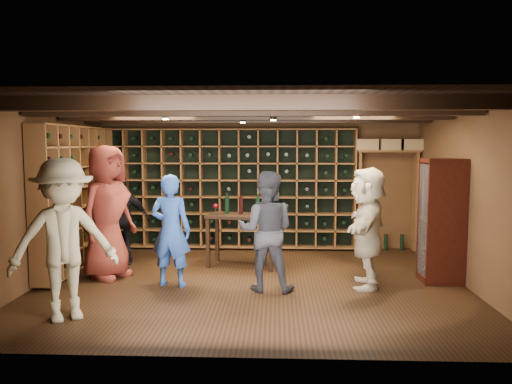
{
  "coord_description": "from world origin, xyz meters",
  "views": [
    {
      "loc": [
        0.35,
        -6.96,
        1.99
      ],
      "look_at": [
        0.06,
        0.2,
        1.29
      ],
      "focal_mm": 35.0,
      "sensor_mm": 36.0,
      "label": 1
    }
  ],
  "objects_px": {
    "guest_khaki": "(64,240)",
    "guest_woman_black": "(122,219)",
    "guest_red_floral": "(107,212)",
    "tasting_table": "(243,221)",
    "guest_beige": "(367,227)",
    "man_blue_shirt": "(171,230)",
    "man_grey_suit": "(266,231)",
    "display_cabinet": "(441,223)"
  },
  "relations": [
    {
      "from": "man_grey_suit",
      "to": "tasting_table",
      "type": "distance_m",
      "value": 1.35
    },
    {
      "from": "man_blue_shirt",
      "to": "guest_woman_black",
      "type": "xyz_separation_m",
      "value": [
        -1.06,
        1.18,
        -0.03
      ]
    },
    {
      "from": "guest_khaki",
      "to": "tasting_table",
      "type": "distance_m",
      "value": 3.12
    },
    {
      "from": "guest_khaki",
      "to": "display_cabinet",
      "type": "bearing_deg",
      "value": -11.8
    },
    {
      "from": "guest_beige",
      "to": "guest_red_floral",
      "type": "bearing_deg",
      "value": -83.77
    },
    {
      "from": "guest_khaki",
      "to": "tasting_table",
      "type": "height_order",
      "value": "guest_khaki"
    },
    {
      "from": "guest_red_floral",
      "to": "tasting_table",
      "type": "distance_m",
      "value": 2.1
    },
    {
      "from": "display_cabinet",
      "to": "guest_red_floral",
      "type": "height_order",
      "value": "guest_red_floral"
    },
    {
      "from": "man_grey_suit",
      "to": "guest_woman_black",
      "type": "distance_m",
      "value": 2.74
    },
    {
      "from": "guest_beige",
      "to": "tasting_table",
      "type": "height_order",
      "value": "guest_beige"
    },
    {
      "from": "man_blue_shirt",
      "to": "tasting_table",
      "type": "bearing_deg",
      "value": -120.52
    },
    {
      "from": "man_grey_suit",
      "to": "tasting_table",
      "type": "xyz_separation_m",
      "value": [
        -0.41,
        1.28,
        -0.06
      ]
    },
    {
      "from": "man_blue_shirt",
      "to": "guest_red_floral",
      "type": "distance_m",
      "value": 1.11
    },
    {
      "from": "man_blue_shirt",
      "to": "man_grey_suit",
      "type": "xyz_separation_m",
      "value": [
        1.33,
        -0.15,
        0.03
      ]
    },
    {
      "from": "man_grey_suit",
      "to": "guest_khaki",
      "type": "xyz_separation_m",
      "value": [
        -2.25,
        -1.24,
        0.1
      ]
    },
    {
      "from": "display_cabinet",
      "to": "guest_beige",
      "type": "bearing_deg",
      "value": -165.88
    },
    {
      "from": "guest_red_floral",
      "to": "tasting_table",
      "type": "height_order",
      "value": "guest_red_floral"
    },
    {
      "from": "man_grey_suit",
      "to": "guest_red_floral",
      "type": "bearing_deg",
      "value": -6.49
    },
    {
      "from": "display_cabinet",
      "to": "man_grey_suit",
      "type": "bearing_deg",
      "value": -168.37
    },
    {
      "from": "guest_woman_black",
      "to": "guest_khaki",
      "type": "relative_size",
      "value": 0.82
    },
    {
      "from": "display_cabinet",
      "to": "man_blue_shirt",
      "type": "relative_size",
      "value": 1.11
    },
    {
      "from": "man_blue_shirt",
      "to": "guest_beige",
      "type": "height_order",
      "value": "guest_beige"
    },
    {
      "from": "display_cabinet",
      "to": "man_grey_suit",
      "type": "height_order",
      "value": "display_cabinet"
    },
    {
      "from": "man_grey_suit",
      "to": "guest_woman_black",
      "type": "xyz_separation_m",
      "value": [
        -2.4,
        1.33,
        -0.06
      ]
    },
    {
      "from": "man_blue_shirt",
      "to": "guest_woman_black",
      "type": "distance_m",
      "value": 1.59
    },
    {
      "from": "guest_khaki",
      "to": "guest_woman_black",
      "type": "bearing_deg",
      "value": 61.28
    },
    {
      "from": "display_cabinet",
      "to": "tasting_table",
      "type": "relative_size",
      "value": 1.44
    },
    {
      "from": "display_cabinet",
      "to": "guest_woman_black",
      "type": "relative_size",
      "value": 1.16
    },
    {
      "from": "display_cabinet",
      "to": "guest_woman_black",
      "type": "height_order",
      "value": "display_cabinet"
    },
    {
      "from": "display_cabinet",
      "to": "guest_woman_black",
      "type": "distance_m",
      "value": 4.96
    },
    {
      "from": "man_grey_suit",
      "to": "guest_woman_black",
      "type": "relative_size",
      "value": 1.08
    },
    {
      "from": "display_cabinet",
      "to": "guest_woman_black",
      "type": "xyz_separation_m",
      "value": [
        -4.89,
        0.82,
        -0.1
      ]
    },
    {
      "from": "man_blue_shirt",
      "to": "guest_red_floral",
      "type": "relative_size",
      "value": 0.8
    },
    {
      "from": "guest_woman_black",
      "to": "guest_beige",
      "type": "relative_size",
      "value": 0.9
    },
    {
      "from": "guest_red_floral",
      "to": "guest_khaki",
      "type": "height_order",
      "value": "guest_red_floral"
    },
    {
      "from": "guest_woman_black",
      "to": "guest_beige",
      "type": "distance_m",
      "value": 3.95
    },
    {
      "from": "display_cabinet",
      "to": "tasting_table",
      "type": "height_order",
      "value": "display_cabinet"
    },
    {
      "from": "display_cabinet",
      "to": "guest_khaki",
      "type": "relative_size",
      "value": 0.96
    },
    {
      "from": "display_cabinet",
      "to": "man_blue_shirt",
      "type": "bearing_deg",
      "value": -174.58
    },
    {
      "from": "tasting_table",
      "to": "guest_woman_black",
      "type": "bearing_deg",
      "value": -169.76
    },
    {
      "from": "display_cabinet",
      "to": "guest_red_floral",
      "type": "xyz_separation_m",
      "value": [
        -4.85,
        0.02,
        0.13
      ]
    },
    {
      "from": "man_blue_shirt",
      "to": "man_grey_suit",
      "type": "distance_m",
      "value": 1.34
    }
  ]
}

